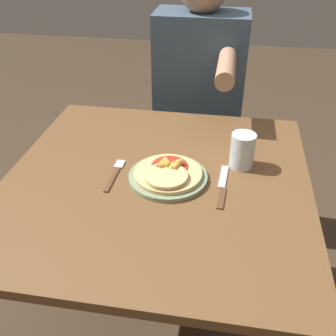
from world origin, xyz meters
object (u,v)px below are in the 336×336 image
Objects in this scene: pizza at (168,173)px; plate at (168,177)px; drinking_glass at (242,150)px; person_diner at (200,87)px; dining_table at (157,207)px; knife at (222,187)px; fork at (115,173)px.

plate is at bearing 91.03° from pizza.
pizza is at bearing -152.24° from drinking_glass.
plate is 0.72m from person_diner.
dining_table is at bearing -171.13° from plate.
drinking_glass is 0.09× the size of person_diner.
knife is (0.20, -0.01, 0.12)m from dining_table.
dining_table is 3.90× the size of plate.
dining_table is 0.13m from plate.
drinking_glass reaches higher than plate.
plate is 0.17m from knife.
fork is at bearing 177.02° from knife.
pizza is 0.17× the size of person_diner.
drinking_glass is 0.64m from person_diner.
knife is (0.17, -0.02, -0.00)m from plate.
fork is (-0.17, 0.00, -0.00)m from plate.
person_diner reaches higher than pizza.
fork is 1.53× the size of drinking_glass.
plate is at bearing 8.87° from dining_table.
pizza is 1.20× the size of fork.
fork is (-0.17, 0.00, -0.02)m from pizza.
dining_table is 5.42× the size of fork.
pizza is 0.95× the size of knife.
person_diner is at bearing 107.80° from drinking_glass.
fork is 0.75m from person_diner.
knife is 0.18× the size of person_diner.
dining_table is 0.74m from person_diner.
person_diner is at bearing 87.94° from pizza.
drinking_glass reaches higher than dining_table.
drinking_glass is at bearing -72.20° from person_diner.
pizza reaches higher than fork.
drinking_glass is at bearing 24.75° from dining_table.
knife reaches higher than dining_table.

